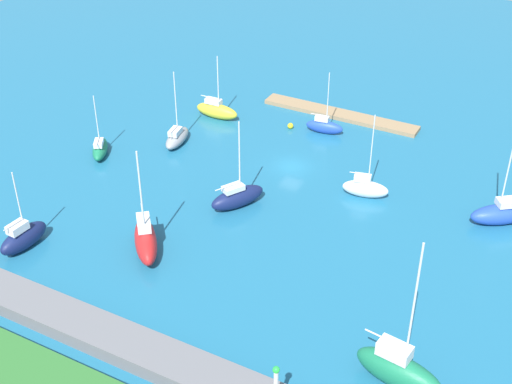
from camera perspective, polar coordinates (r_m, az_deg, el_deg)
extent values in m
plane|color=#1E668C|center=(87.06, 2.89, 2.07)|extent=(160.00, 160.00, 0.00)
cube|color=#997A56|center=(99.60, 6.78, 6.22)|extent=(22.28, 2.71, 0.56)
cube|color=slate|center=(63.25, -11.22, -11.64)|extent=(56.20, 3.93, 1.42)
sphere|color=green|center=(54.04, 1.64, -14.13)|extent=(0.56, 0.56, 0.56)
ellipsoid|color=#2347B2|center=(94.71, 5.54, 5.24)|extent=(5.19, 2.17, 1.74)
cube|color=silver|center=(94.26, 5.34, 5.92)|extent=(1.92, 1.14, 0.64)
cylinder|color=silver|center=(92.76, 5.83, 7.58)|extent=(0.12, 0.12, 6.90)
cylinder|color=silver|center=(94.15, 5.09, 6.22)|extent=(2.18, 0.40, 0.10)
ellipsoid|color=#19724C|center=(91.21, -12.46, 3.39)|extent=(4.25, 5.46, 1.63)
cube|color=silver|center=(90.31, -12.58, 3.88)|extent=(1.89, 2.18, 0.61)
cylinder|color=silver|center=(89.60, -12.74, 5.72)|extent=(0.13, 0.13, 6.40)
cylinder|color=silver|center=(89.66, -12.65, 3.98)|extent=(1.33, 2.10, 0.10)
ellipsoid|color=#141E4C|center=(78.97, -1.50, -0.45)|extent=(5.13, 6.86, 2.25)
cube|color=silver|center=(77.97, -1.85, 0.31)|extent=(2.31, 2.72, 0.61)
cylinder|color=silver|center=(76.38, -1.35, 2.92)|extent=(0.16, 0.16, 8.25)
cylinder|color=silver|center=(77.42, -2.31, 0.45)|extent=(1.63, 2.82, 0.13)
ellipsoid|color=gray|center=(92.19, -6.38, 4.35)|extent=(3.08, 5.99, 1.66)
cube|color=silver|center=(91.28, -6.54, 4.87)|extent=(1.59, 2.25, 0.68)
cylinder|color=silver|center=(90.21, -6.50, 7.20)|extent=(0.14, 0.14, 8.22)
cylinder|color=silver|center=(90.53, -6.72, 4.96)|extent=(0.63, 2.76, 0.11)
ellipsoid|color=red|center=(72.73, -8.88, -3.94)|extent=(6.54, 7.16, 2.72)
cube|color=silver|center=(72.15, -9.04, -2.49)|extent=(2.76, 2.92, 0.96)
cylinder|color=silver|center=(69.03, -9.27, -0.11)|extent=(0.18, 0.18, 9.30)
cylinder|color=silver|center=(72.50, -9.14, -1.70)|extent=(2.47, 2.88, 0.14)
ellipsoid|color=white|center=(81.61, 8.81, 0.25)|extent=(5.49, 2.76, 2.04)
cube|color=silver|center=(80.91, 8.60, 1.13)|extent=(2.06, 1.37, 0.78)
cylinder|color=silver|center=(78.95, 9.31, 3.42)|extent=(0.13, 0.13, 8.39)
cylinder|color=silver|center=(80.66, 8.33, 1.50)|extent=(2.17, 0.59, 0.10)
ellipsoid|color=yellow|center=(98.30, -3.17, 6.54)|extent=(6.33, 2.05, 2.10)
cube|color=silver|center=(97.93, -3.45, 7.32)|extent=(2.29, 1.18, 0.67)
cylinder|color=silver|center=(96.24, -3.09, 8.94)|extent=(0.15, 0.15, 7.01)
cylinder|color=silver|center=(97.98, -3.75, 7.64)|extent=(2.75, 0.20, 0.12)
ellipsoid|color=#2347B2|center=(80.69, 19.16, -1.70)|extent=(6.98, 6.14, 2.23)
cube|color=silver|center=(80.15, 19.70, -0.78)|extent=(2.87, 2.67, 0.76)
cylinder|color=silver|center=(77.24, 19.79, 2.26)|extent=(0.17, 0.17, 10.78)
ellipsoid|color=#19724C|center=(59.72, 11.43, -14.01)|extent=(7.77, 3.44, 2.84)
cube|color=silver|center=(58.44, 11.11, -12.42)|extent=(2.88, 1.83, 1.21)
cylinder|color=silver|center=(54.67, 12.61, -8.93)|extent=(0.18, 0.18, 11.63)
cylinder|color=silver|center=(58.14, 10.42, -11.57)|extent=(3.66, 0.63, 0.14)
ellipsoid|color=#141E4C|center=(76.45, -18.23, -3.54)|extent=(2.48, 5.98, 2.32)
cube|color=silver|center=(75.33, -18.69, -2.73)|extent=(1.40, 2.19, 0.89)
cylinder|color=silver|center=(74.19, -18.64, -0.66)|extent=(0.14, 0.14, 6.54)
cylinder|color=silver|center=(74.79, -19.01, -2.52)|extent=(0.27, 2.39, 0.11)
sphere|color=yellow|center=(95.71, 2.79, 5.35)|extent=(0.79, 0.79, 0.79)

